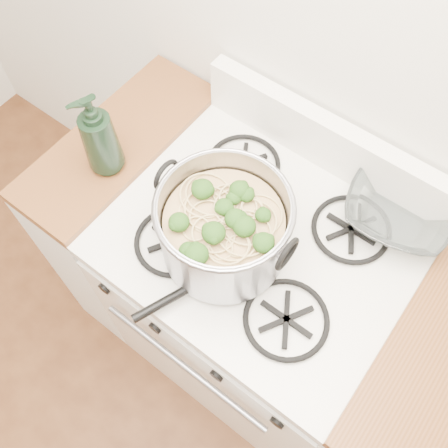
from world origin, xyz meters
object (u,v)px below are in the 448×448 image
gas_range (253,301)px  glass_bowl (397,212)px  bottle (98,135)px  stock_pot (224,229)px  spatula (228,266)px

gas_range → glass_bowl: size_ratio=8.54×
glass_bowl → bottle: bottle is taller
stock_pot → glass_bowl: stock_pot is taller
gas_range → bottle: 0.77m
stock_pot → glass_bowl: size_ratio=3.17×
stock_pot → bottle: 0.41m
stock_pot → spatula: (0.04, -0.04, -0.08)m
spatula → bottle: bottle is taller
gas_range → stock_pot: 0.59m
stock_pot → glass_bowl: (0.30, 0.34, -0.08)m
gas_range → glass_bowl: glass_bowl is taller
spatula → stock_pot: bearing=158.3°
gas_range → glass_bowl: 0.61m
bottle → glass_bowl: bearing=47.0°
stock_pot → glass_bowl: 0.46m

